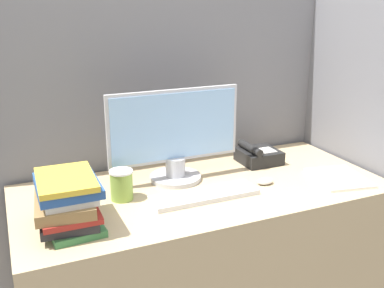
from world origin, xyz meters
TOP-DOWN VIEW (x-y plane):
  - cubicle_panel_rear at (0.00, 0.74)m, footprint 1.95×0.04m
  - cubicle_panel_right at (0.81, 0.38)m, footprint 0.04×0.76m
  - desk at (0.00, 0.35)m, footprint 1.55×0.70m
  - monitor at (-0.08, 0.48)m, footprint 0.59×0.22m
  - keyboard at (-0.04, 0.26)m, footprint 0.44×0.12m
  - mouse at (0.26, 0.28)m, footprint 0.07×0.05m
  - coffee_cup at (-0.35, 0.37)m, footprint 0.09×0.09m
  - book_stack at (-0.57, 0.23)m, footprint 0.23×0.29m
  - desk_telephone at (0.37, 0.52)m, footprint 0.18×0.18m
  - paper_pile at (0.58, 0.19)m, footprint 0.26×0.29m

SIDE VIEW (x-z plane):
  - desk at x=0.00m, z-range 0.00..0.76m
  - paper_pile at x=0.58m, z-range 0.76..0.77m
  - keyboard at x=-0.04m, z-range 0.76..0.78m
  - mouse at x=0.26m, z-range 0.76..0.78m
  - desk_telephone at x=0.37m, z-range 0.74..0.84m
  - cubicle_panel_rear at x=0.00m, z-range 0.00..1.61m
  - cubicle_panel_right at x=0.81m, z-range 0.00..1.61m
  - coffee_cup at x=-0.35m, z-range 0.76..0.88m
  - book_stack at x=-0.57m, z-range 0.76..0.95m
  - monitor at x=-0.08m, z-range 0.74..1.14m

